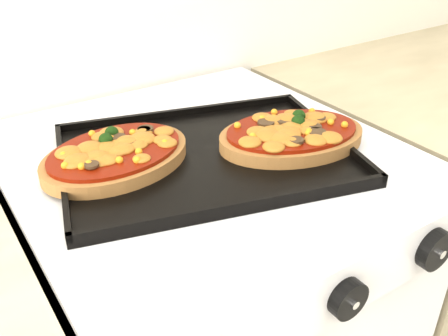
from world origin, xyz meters
TOP-DOWN VIEW (x-y plane):
  - control_panel at (-0.03, 1.39)m, footprint 0.60×0.02m
  - knob_center at (-0.02, 1.37)m, footprint 0.05×0.02m
  - knob_right at (0.14, 1.37)m, footprint 0.06×0.02m
  - baking_tray at (-0.04, 1.66)m, footprint 0.50×0.42m
  - pizza_left at (-0.16, 1.71)m, footprint 0.25×0.20m
  - pizza_right at (0.10, 1.62)m, footprint 0.27×0.21m

SIDE VIEW (x-z plane):
  - control_panel at x=-0.03m, z-range 0.81..0.90m
  - knob_center at x=-0.02m, z-range 0.83..0.88m
  - knob_right at x=0.14m, z-range 0.83..0.88m
  - baking_tray at x=-0.04m, z-range 0.91..0.93m
  - pizza_left at x=-0.16m, z-range 0.92..0.95m
  - pizza_right at x=0.10m, z-range 0.92..0.95m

